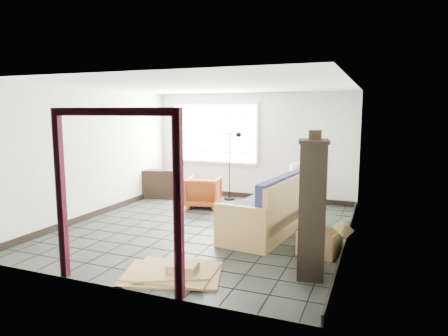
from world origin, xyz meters
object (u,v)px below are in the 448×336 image
at_px(futon_sofa, 272,211).
at_px(side_table, 298,186).
at_px(tall_shelf, 312,208).
at_px(armchair, 204,190).

xyz_separation_m(futon_sofa, side_table, (0.02, 2.21, 0.08)).
bearing_deg(tall_shelf, futon_sofa, 109.83).
relative_size(futon_sofa, side_table, 3.90).
bearing_deg(side_table, tall_shelf, -76.32).
height_order(futon_sofa, tall_shelf, tall_shelf).
distance_m(futon_sofa, tall_shelf, 2.02).
height_order(futon_sofa, armchair, futon_sofa).
xyz_separation_m(armchair, tall_shelf, (2.91, -2.99, 0.54)).
bearing_deg(futon_sofa, armchair, 152.89).
relative_size(futon_sofa, armchair, 3.27).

